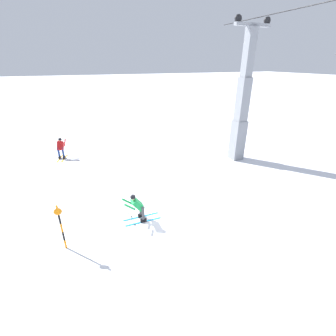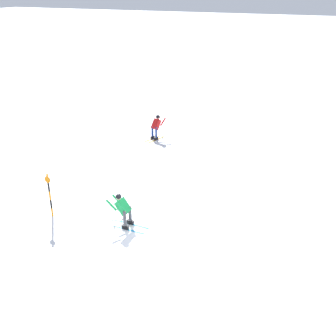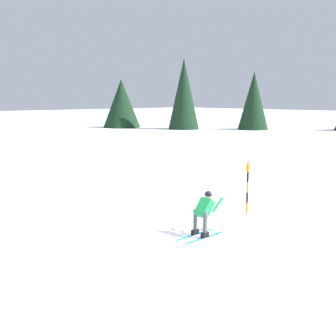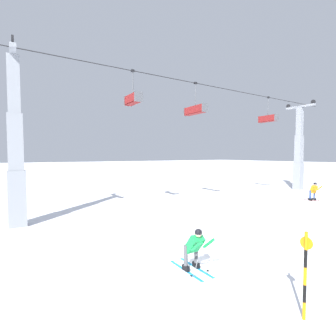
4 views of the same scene
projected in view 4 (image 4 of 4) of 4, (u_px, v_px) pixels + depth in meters
The scene contains 10 objects.
ground_plane at pixel (192, 259), 8.78m from camera, with size 260.00×260.00×0.00m, color white.
skier_carving_main at pixel (195, 246), 7.77m from camera, with size 0.71×1.69×1.55m.
lift_tower_near at pixel (16, 153), 12.61m from camera, with size 0.82×2.59×9.13m.
lift_tower_far at pixel (299, 153), 26.17m from camera, with size 0.78×3.07×9.13m.
haul_cable at pixel (207, 85), 19.12m from camera, with size 0.05×0.05×31.37m, color black.
chairlift_seat_nearest at pixel (132, 99), 15.86m from camera, with size 0.61×1.72×2.15m.
chairlift_seat_second at pixel (195, 110), 18.57m from camera, with size 0.61×2.26×2.35m.
chairlift_seat_middle at pixel (267, 118), 23.15m from camera, with size 0.61×1.86×2.33m.
trail_marker_pole at pixel (305, 272), 5.49m from camera, with size 0.07×0.28×1.97m.
skier_distant_uphill at pixel (314, 190), 19.85m from camera, with size 0.98×1.73×1.59m.
Camera 4 is at (-5.31, -6.83, 3.65)m, focal length 26.73 mm.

